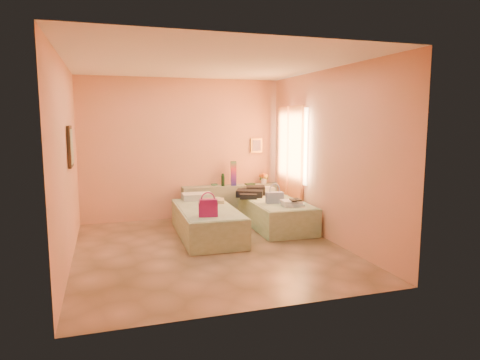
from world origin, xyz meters
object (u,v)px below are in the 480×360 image
object	(u,v)px
green_book	(250,184)
flower_vase	(264,177)
bed_right	(274,213)
bed_left	(207,222)
blue_handbag	(274,198)
towel_stack	(293,203)
headboard_ledge	(232,201)
water_bottle	(223,180)
magenta_handbag	(208,208)

from	to	relation	value
green_book	flower_vase	distance (m)	0.35
bed_right	bed_left	bearing A→B (deg)	-164.76
blue_handbag	towel_stack	bearing A→B (deg)	-54.69
bed_left	towel_stack	size ratio (longest dim) A/B	5.71
bed_right	towel_stack	size ratio (longest dim) A/B	5.71
headboard_ledge	towel_stack	distance (m)	1.80
water_bottle	towel_stack	xyz separation A→B (m)	(0.82, -1.61, -0.22)
green_book	flower_vase	size ratio (longest dim) A/B	0.69
headboard_ledge	towel_stack	size ratio (longest dim) A/B	5.86
headboard_ledge	bed_left	size ratio (longest dim) A/B	1.02
bed_left	flower_vase	xyz separation A→B (m)	(1.55, 1.38, 0.53)
headboard_ledge	green_book	xyz separation A→B (m)	(0.37, -0.05, 0.34)
bed_left	blue_handbag	xyz separation A→B (m)	(1.26, 0.05, 0.35)
bed_left	bed_right	xyz separation A→B (m)	(1.38, 0.34, 0.00)
bed_right	towel_stack	world-z (taller)	towel_stack
bed_left	blue_handbag	size ratio (longest dim) A/B	6.42
bed_left	bed_right	world-z (taller)	same
green_book	blue_handbag	xyz separation A→B (m)	(0.03, -1.29, -0.07)
green_book	water_bottle	bearing A→B (deg)	176.23
magenta_handbag	blue_handbag	bearing A→B (deg)	35.63
bed_left	magenta_handbag	distance (m)	0.75
bed_right	water_bottle	distance (m)	1.33
bed_right	flower_vase	size ratio (longest dim) A/B	7.41
bed_right	green_book	size ratio (longest dim) A/B	10.78
towel_stack	green_book	bearing A→B (deg)	98.17
bed_left	water_bottle	size ratio (longest dim) A/B	8.12
water_bottle	blue_handbag	size ratio (longest dim) A/B	0.79
bed_left	green_book	size ratio (longest dim) A/B	10.78
towel_stack	flower_vase	bearing A→B (deg)	86.75
blue_handbag	towel_stack	xyz separation A→B (m)	(0.20, -0.34, -0.05)
bed_left	towel_stack	distance (m)	1.52
flower_vase	bed_left	bearing A→B (deg)	-138.37
bed_right	flower_vase	world-z (taller)	flower_vase
headboard_ledge	bed_right	distance (m)	1.18
headboard_ledge	water_bottle	bearing A→B (deg)	-161.95
bed_right	water_bottle	size ratio (longest dim) A/B	8.12
bed_left	blue_handbag	bearing A→B (deg)	3.58
bed_left	bed_right	bearing A→B (deg)	15.24
flower_vase	blue_handbag	world-z (taller)	flower_vase
bed_left	green_book	distance (m)	1.86
water_bottle	green_book	world-z (taller)	water_bottle
bed_right	magenta_handbag	xyz separation A→B (m)	(-1.50, -0.97, 0.39)
water_bottle	flower_vase	size ratio (longest dim) A/B	0.91
headboard_ledge	water_bottle	world-z (taller)	water_bottle
bed_left	water_bottle	bearing A→B (deg)	65.45
bed_right	blue_handbag	world-z (taller)	blue_handbag
green_book	towel_stack	world-z (taller)	green_book
headboard_ledge	flower_vase	xyz separation A→B (m)	(0.70, -0.01, 0.46)
magenta_handbag	towel_stack	world-z (taller)	magenta_handbag
magenta_handbag	bed_left	bearing A→B (deg)	88.24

